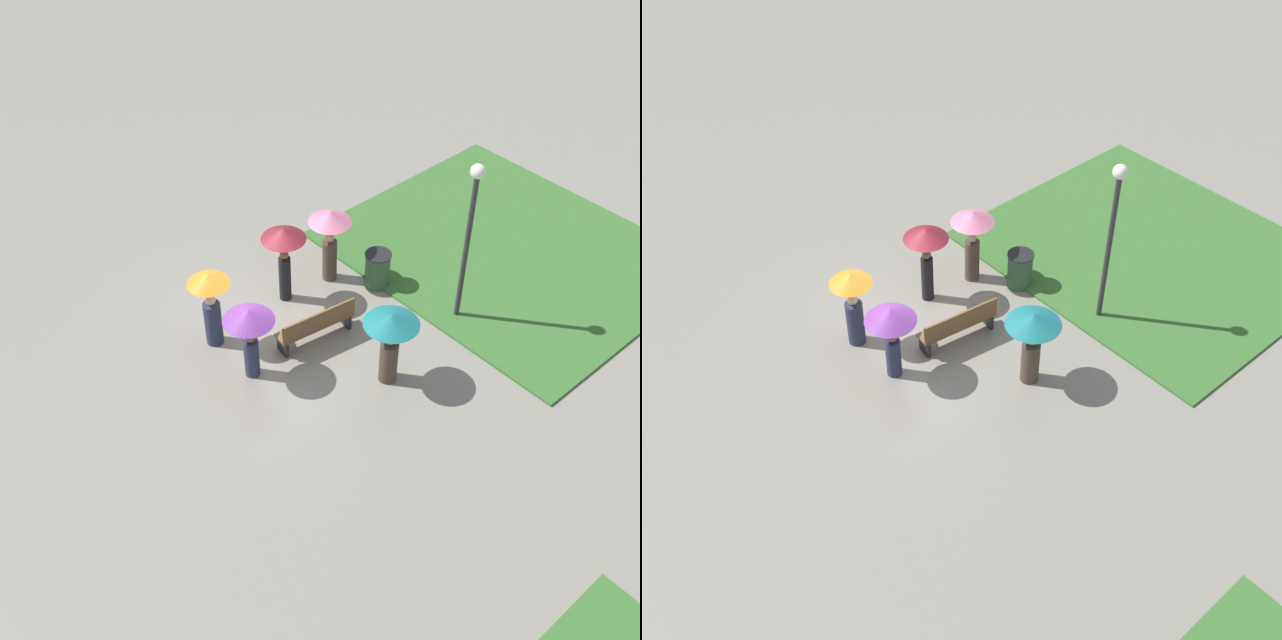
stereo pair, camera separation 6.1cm
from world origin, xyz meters
The scene contains 10 objects.
ground_plane centered at (0.00, 0.00, 0.00)m, with size 90.00×90.00×0.00m, color gray.
lawn_patch_near centered at (-6.53, 1.63, 0.03)m, with size 6.88×7.91×0.06m.
park_bench centered at (-0.77, 0.92, 0.47)m, with size 1.90×0.68×0.90m.
lamp_post centered at (-3.74, 2.42, 2.62)m, with size 0.32×0.32×4.02m.
trash_bin centered at (-3.15, 0.39, 0.46)m, with size 0.64×0.64×0.92m.
crowd_person_purple centered at (0.93, 0.79, 1.38)m, with size 1.09×1.09×1.80m.
crowd_person_orange centered at (0.95, -0.55, 1.26)m, with size 0.92×0.92×1.93m.
crowd_person_pink centered at (-2.46, -0.55, 1.39)m, with size 1.03×1.03×1.93m.
crowd_person_maroon centered at (-1.18, -0.67, 1.54)m, with size 1.03×1.03×2.00m.
crowd_person_teal centered at (-1.13, 2.79, 1.29)m, with size 1.16×1.16×1.80m.
Camera 1 is at (7.70, 10.71, 12.41)m, focal length 45.00 mm.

